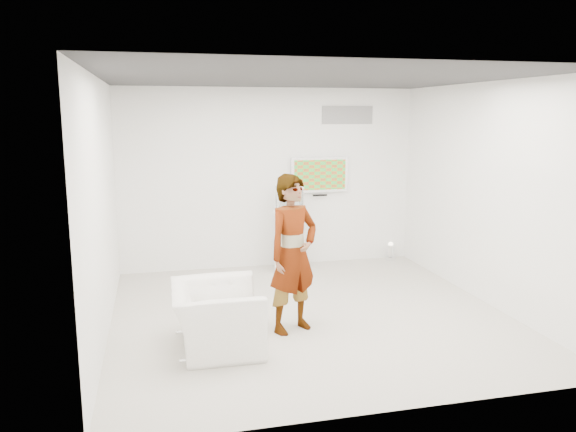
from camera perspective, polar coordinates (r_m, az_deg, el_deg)
The scene contains 10 objects.
room at distance 7.04m, azimuth 2.27°, elevation 1.57°, with size 5.01×5.01×3.00m.
tv at distance 9.61m, azimuth 3.20°, elevation 4.22°, with size 1.00×0.08×0.60m, color silver.
logo_decal at distance 9.74m, azimuth 6.06°, elevation 10.16°, with size 0.90×0.02×0.30m, color gray.
person at distance 6.64m, azimuth 0.50°, elevation -3.86°, with size 0.69×0.45×1.89m, color white.
armchair at distance 6.35m, azimuth -7.26°, elevation -10.16°, with size 1.10×0.96×0.72m, color white.
pedestal at distance 9.32m, azimuth 0.14°, elevation -2.42°, with size 0.50×0.50×1.02m, color white.
floor_uplight at distance 10.19m, azimuth 10.37°, elevation -3.56°, with size 0.20×0.20×0.31m, color white.
vitrine at distance 9.19m, azimuth 0.14°, elevation 1.82°, with size 0.37×0.37×0.37m, color white.
console at distance 9.21m, azimuth 0.14°, elevation 1.29°, with size 0.04×0.14×0.20m, color white.
wii_remote at distance 6.77m, azimuth 1.32°, elevation 2.93°, with size 0.03×0.13×0.03m, color white.
Camera 1 is at (-1.89, -6.70, 2.58)m, focal length 35.00 mm.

